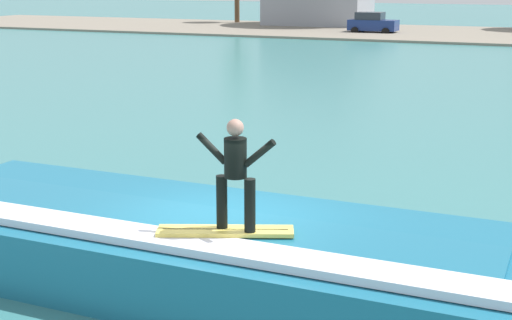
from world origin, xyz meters
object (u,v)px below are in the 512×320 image
Objects in this scene: surfer at (235,169)px; car_near_shore at (372,23)px; surfboard at (225,231)px; wave_crest at (201,249)px.

surfer is 54.52m from car_near_shore.
surfboard is 1.22× the size of surfer.
wave_crest is 2.65× the size of car_near_shore.
car_near_shore is (-11.41, 52.44, 0.40)m from wave_crest.
car_near_shore reaches higher than surfboard.
car_near_shore is at bearing 103.08° from surfer.
surfer reaches higher than car_near_shore.
surfboard is at bearing -42.02° from wave_crest.
surfboard is at bearing -77.08° from car_near_shore.
wave_crest is 5.53× the size of surfboard.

